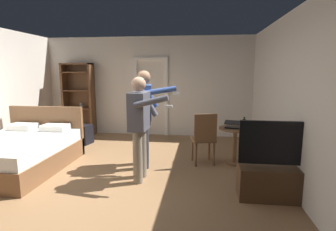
{
  "coord_description": "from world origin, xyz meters",
  "views": [
    {
      "loc": [
        1.47,
        -3.96,
        1.76
      ],
      "look_at": [
        0.91,
        0.45,
        1.01
      ],
      "focal_mm": 28.19,
      "sensor_mm": 36.0,
      "label": 1
    }
  ],
  "objects_px": {
    "tv_flatscreen": "(275,177)",
    "person_striped_shirt": "(145,111)",
    "side_table": "(235,140)",
    "person_blue_shirt": "(140,121)",
    "bottle_on_table": "(244,124)",
    "wooden_chair": "(204,137)",
    "laptop": "(234,126)",
    "bed": "(19,152)",
    "bookshelf": "(79,97)",
    "suitcase_dark": "(82,134)"
  },
  "relations": [
    {
      "from": "bookshelf",
      "to": "person_blue_shirt",
      "type": "relative_size",
      "value": 1.18
    },
    {
      "from": "bed",
      "to": "bottle_on_table",
      "type": "distance_m",
      "value": 4.15
    },
    {
      "from": "bookshelf",
      "to": "person_blue_shirt",
      "type": "distance_m",
      "value": 3.79
    },
    {
      "from": "bottle_on_table",
      "to": "suitcase_dark",
      "type": "xyz_separation_m",
      "value": [
        -3.68,
        1.07,
        -0.57
      ]
    },
    {
      "from": "person_striped_shirt",
      "to": "suitcase_dark",
      "type": "bearing_deg",
      "value": 144.98
    },
    {
      "from": "tv_flatscreen",
      "to": "side_table",
      "type": "xyz_separation_m",
      "value": [
        -0.38,
        1.38,
        0.15
      ]
    },
    {
      "from": "bottle_on_table",
      "to": "person_striped_shirt",
      "type": "xyz_separation_m",
      "value": [
        -1.8,
        -0.24,
        0.24
      ]
    },
    {
      "from": "tv_flatscreen",
      "to": "laptop",
      "type": "relative_size",
      "value": 2.81
    },
    {
      "from": "bottle_on_table",
      "to": "wooden_chair",
      "type": "xyz_separation_m",
      "value": [
        -0.73,
        -0.05,
        -0.25
      ]
    },
    {
      "from": "bed",
      "to": "wooden_chair",
      "type": "height_order",
      "value": "bed"
    },
    {
      "from": "tv_flatscreen",
      "to": "person_striped_shirt",
      "type": "bearing_deg",
      "value": 152.79
    },
    {
      "from": "bed",
      "to": "side_table",
      "type": "relative_size",
      "value": 2.91
    },
    {
      "from": "laptop",
      "to": "person_blue_shirt",
      "type": "relative_size",
      "value": 0.23
    },
    {
      "from": "side_table",
      "to": "person_blue_shirt",
      "type": "xyz_separation_m",
      "value": [
        -1.61,
        -0.97,
        0.5
      ]
    },
    {
      "from": "laptop",
      "to": "bed",
      "type": "bearing_deg",
      "value": -169.94
    },
    {
      "from": "laptop",
      "to": "wooden_chair",
      "type": "height_order",
      "value": "wooden_chair"
    },
    {
      "from": "side_table",
      "to": "laptop",
      "type": "relative_size",
      "value": 1.78
    },
    {
      "from": "wooden_chair",
      "to": "suitcase_dark",
      "type": "distance_m",
      "value": 3.17
    },
    {
      "from": "tv_flatscreen",
      "to": "person_blue_shirt",
      "type": "xyz_separation_m",
      "value": [
        -1.99,
        0.41,
        0.65
      ]
    },
    {
      "from": "bed",
      "to": "wooden_chair",
      "type": "bearing_deg",
      "value": 10.27
    },
    {
      "from": "side_table",
      "to": "person_blue_shirt",
      "type": "bearing_deg",
      "value": -148.83
    },
    {
      "from": "tv_flatscreen",
      "to": "wooden_chair",
      "type": "xyz_separation_m",
      "value": [
        -0.97,
        1.25,
        0.22
      ]
    },
    {
      "from": "bookshelf",
      "to": "wooden_chair",
      "type": "distance_m",
      "value": 4.05
    },
    {
      "from": "tv_flatscreen",
      "to": "person_blue_shirt",
      "type": "relative_size",
      "value": 0.66
    },
    {
      "from": "laptop",
      "to": "person_blue_shirt",
      "type": "bearing_deg",
      "value": -149.32
    },
    {
      "from": "bottle_on_table",
      "to": "wooden_chair",
      "type": "relative_size",
      "value": 0.23
    },
    {
      "from": "side_table",
      "to": "bottle_on_table",
      "type": "bearing_deg",
      "value": -29.74
    },
    {
      "from": "tv_flatscreen",
      "to": "suitcase_dark",
      "type": "height_order",
      "value": "tv_flatscreen"
    },
    {
      "from": "bed",
      "to": "side_table",
      "type": "xyz_separation_m",
      "value": [
        3.92,
        0.73,
        0.17
      ]
    },
    {
      "from": "laptop",
      "to": "bookshelf",
      "type": "bearing_deg",
      "value": 153.46
    },
    {
      "from": "bookshelf",
      "to": "person_striped_shirt",
      "type": "bearing_deg",
      "value": -43.94
    },
    {
      "from": "tv_flatscreen",
      "to": "bottle_on_table",
      "type": "xyz_separation_m",
      "value": [
        -0.24,
        1.3,
        0.47
      ]
    },
    {
      "from": "laptop",
      "to": "bottle_on_table",
      "type": "distance_m",
      "value": 0.19
    },
    {
      "from": "tv_flatscreen",
      "to": "suitcase_dark",
      "type": "xyz_separation_m",
      "value": [
        -3.92,
        2.36,
        -0.09
      ]
    },
    {
      "from": "laptop",
      "to": "bottle_on_table",
      "type": "bearing_deg",
      "value": -11.92
    },
    {
      "from": "tv_flatscreen",
      "to": "suitcase_dark",
      "type": "distance_m",
      "value": 4.58
    },
    {
      "from": "laptop",
      "to": "person_striped_shirt",
      "type": "height_order",
      "value": "person_striped_shirt"
    },
    {
      "from": "bookshelf",
      "to": "person_striped_shirt",
      "type": "distance_m",
      "value": 3.27
    },
    {
      "from": "bottle_on_table",
      "to": "laptop",
      "type": "bearing_deg",
      "value": 168.08
    },
    {
      "from": "person_striped_shirt",
      "to": "laptop",
      "type": "bearing_deg",
      "value": 9.87
    },
    {
      "from": "bed",
      "to": "bookshelf",
      "type": "distance_m",
      "value": 2.78
    },
    {
      "from": "tv_flatscreen",
      "to": "person_striped_shirt",
      "type": "distance_m",
      "value": 2.41
    },
    {
      "from": "bookshelf",
      "to": "person_striped_shirt",
      "type": "xyz_separation_m",
      "value": [
        2.36,
        -2.27,
        -0.01
      ]
    },
    {
      "from": "bottle_on_table",
      "to": "suitcase_dark",
      "type": "relative_size",
      "value": 0.49
    },
    {
      "from": "bed",
      "to": "person_blue_shirt",
      "type": "bearing_deg",
      "value": -5.93
    },
    {
      "from": "bookshelf",
      "to": "wooden_chair",
      "type": "xyz_separation_m",
      "value": [
        3.44,
        -2.07,
        -0.51
      ]
    },
    {
      "from": "bookshelf",
      "to": "suitcase_dark",
      "type": "distance_m",
      "value": 1.35
    },
    {
      "from": "bed",
      "to": "laptop",
      "type": "distance_m",
      "value": 3.97
    },
    {
      "from": "person_striped_shirt",
      "to": "bottle_on_table",
      "type": "bearing_deg",
      "value": 7.72
    },
    {
      "from": "person_striped_shirt",
      "to": "tv_flatscreen",
      "type": "bearing_deg",
      "value": -27.21
    }
  ]
}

